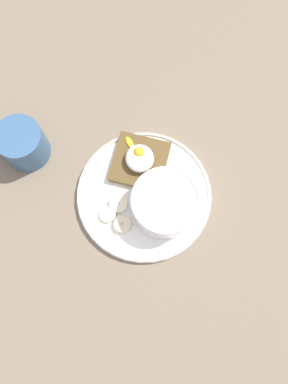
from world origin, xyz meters
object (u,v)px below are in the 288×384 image
Objects in this scene: oatmeal_bowl at (165,204)px; banana_slice_front at (118,204)px; poached_egg at (139,157)px; banana_slice_left at (108,215)px; coffee_mug at (22,144)px; toast_slice at (140,162)px; banana_slice_back at (122,224)px.

oatmeal_bowl is 2.71× the size of banana_slice_front.
banana_slice_left is (9.88, -7.34, -2.46)cm from poached_egg.
oatmeal_bowl is at bearing 59.26° from coffee_mug.
toast_slice reaches higher than banana_slice_left.
poached_egg is at bearing 158.57° from banana_slice_back.
banana_slice_left is 3.44cm from banana_slice_back.
coffee_mug is (-17.72, -17.49, 2.45)cm from banana_slice_back.
coffee_mug is (-15.32, -25.76, -0.02)cm from oatmeal_bowl.
banana_slice_front is at bearing 51.51° from coffee_mug.
poached_egg is at bearing 147.60° from banana_slice_front.
banana_slice_back is at bearing 44.63° from coffee_mug.
toast_slice is 1.63× the size of poached_egg.
coffee_mug is at bearing -120.74° from oatmeal_bowl.
toast_slice is at bearing -160.31° from oatmeal_bowl.
banana_slice_left is 21.65cm from coffee_mug.
toast_slice is at bearing 142.68° from banana_slice_left.
oatmeal_bowl reaches higher than banana_slice_left.
banana_slice_back is at bearing 4.85° from banana_slice_front.
poached_egg is (-0.17, -0.07, 2.02)cm from toast_slice.
banana_slice_front is 22.05cm from coffee_mug.
banana_slice_front is at bearing -175.15° from banana_slice_back.
oatmeal_bowl is 1.03× the size of coffee_mug.
oatmeal_bowl is 1.50× the size of poached_egg.
poached_egg is 1.80× the size of banana_slice_front.
banana_slice_left is 1.17× the size of banana_slice_back.
coffee_mug is (-15.44, -14.93, 2.68)cm from banana_slice_left.
toast_slice is at bearing 146.73° from banana_slice_front.
poached_egg is (-9.75, -3.50, -0.24)cm from oatmeal_bowl.
poached_egg is 13.25cm from banana_slice_back.
toast_slice is 2.03cm from poached_egg.
toast_slice is 2.93× the size of banana_slice_front.
coffee_mug is (-5.73, -22.33, 2.24)cm from toast_slice.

